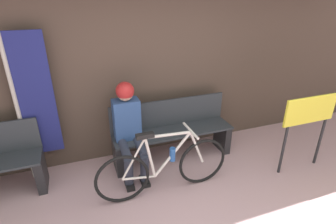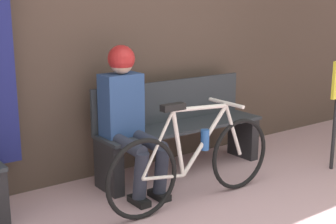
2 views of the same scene
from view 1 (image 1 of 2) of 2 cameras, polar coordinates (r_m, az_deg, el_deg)
storefront_wall at (r=3.63m, az=-6.38°, el=15.16°), size 12.00×0.56×3.20m
park_bench_near at (r=3.77m, az=0.94°, el=-4.45°), size 1.71×0.42×0.87m
bicycle at (r=3.17m, az=-0.76°, el=-11.90°), size 1.64×0.40×0.85m
person_seated at (r=3.38m, az=-8.61°, el=-2.58°), size 0.34×0.65×1.25m
banner_pole at (r=3.52m, az=-27.61°, el=2.13°), size 0.45×0.05×1.88m
signboard at (r=3.83m, az=28.34°, el=-0.88°), size 0.80×0.04×1.07m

